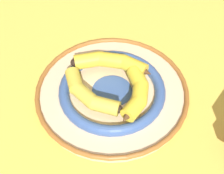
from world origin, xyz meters
TOP-DOWN VIEW (x-y plane):
  - ground_plane at (0.00, 0.00)m, footprint 2.80×2.80m
  - decorative_bowl at (0.01, -0.00)m, footprint 0.39×0.39m
  - banana_a at (0.01, 0.06)m, footprint 0.21×0.08m
  - banana_b at (-0.05, -0.04)m, footprint 0.15×0.15m
  - banana_c at (0.07, -0.04)m, footprint 0.07×0.17m

SIDE VIEW (x-z plane):
  - ground_plane at x=0.00m, z-range 0.00..0.00m
  - decorative_bowl at x=0.01m, z-range 0.00..0.04m
  - banana_b at x=-0.05m, z-range 0.04..0.07m
  - banana_c at x=0.07m, z-range 0.04..0.08m
  - banana_a at x=0.01m, z-range 0.04..0.08m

